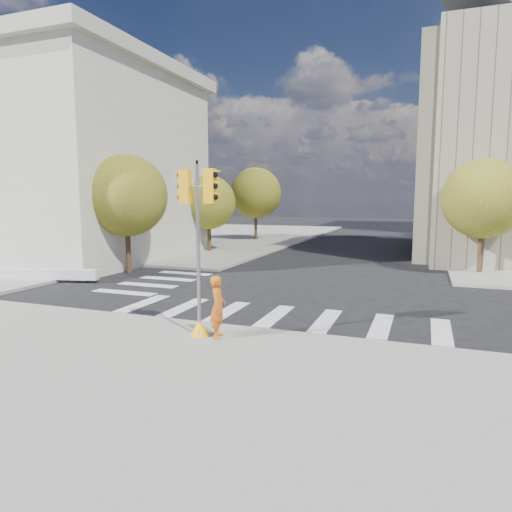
{
  "coord_description": "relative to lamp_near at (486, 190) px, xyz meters",
  "views": [
    {
      "loc": [
        4.69,
        -16.77,
        4.1
      ],
      "look_at": [
        -0.76,
        -2.12,
        2.1
      ],
      "focal_mm": 32.0,
      "sensor_mm": 36.0,
      "label": 1
    }
  ],
  "objects": [
    {
      "name": "traffic_signal",
      "position": [
        -9.28,
        -19.39,
        -2.3
      ],
      "size": [
        1.06,
        0.56,
        4.98
      ],
      "rotation": [
        0.0,
        0.0,
        0.0
      ],
      "color": "#FFA60D",
      "rests_on": "sidewalk_near"
    },
    {
      "name": "sidewalk_near",
      "position": [
        -8.0,
        -25.0,
        -4.5
      ],
      "size": [
        30.0,
        14.0,
        0.15
      ],
      "primitive_type": "cube",
      "color": "gray",
      "rests_on": "ground"
    },
    {
      "name": "tree_lw_mid",
      "position": [
        -18.5,
        0.0,
        -0.82
      ],
      "size": [
        4.0,
        4.0,
        5.77
      ],
      "color": "#382616",
      "rests_on": "ground"
    },
    {
      "name": "classical_building",
      "position": [
        -28.0,
        -6.0,
        1.86
      ],
      "size": [
        19.0,
        15.0,
        12.7
      ],
      "color": "beige",
      "rests_on": "ground"
    },
    {
      "name": "tree_re_near",
      "position": [
        -0.5,
        -4.0,
        -0.53
      ],
      "size": [
        4.2,
        4.2,
        6.16
      ],
      "color": "#382616",
      "rests_on": "ground"
    },
    {
      "name": "sidewalk_far_left",
      "position": [
        -28.0,
        12.0,
        -4.5
      ],
      "size": [
        28.0,
        40.0,
        0.15
      ],
      "primitive_type": "cube",
      "color": "gray",
      "rests_on": "ground"
    },
    {
      "name": "tree_lw_far",
      "position": [
        -18.5,
        10.0,
        -0.04
      ],
      "size": [
        4.8,
        4.8,
        6.95
      ],
      "color": "#382616",
      "rests_on": "ground"
    },
    {
      "name": "planter_wall",
      "position": [
        -21.0,
        -13.82,
        -4.18
      ],
      "size": [
        5.91,
        1.9,
        0.5
      ],
      "primitive_type": "cube",
      "rotation": [
        0.0,
        0.0,
        0.25
      ],
      "color": "silver",
      "rests_on": "sidewalk_left_near"
    },
    {
      "name": "lamp_far",
      "position": [
        0.0,
        14.0,
        0.0
      ],
      "size": [
        0.35,
        0.18,
        8.11
      ],
      "color": "black",
      "rests_on": "sidewalk_far_right"
    },
    {
      "name": "tree_re_far",
      "position": [
        -0.5,
        20.0,
        -0.71
      ],
      "size": [
        4.0,
        4.0,
        5.88
      ],
      "color": "#382616",
      "rests_on": "ground"
    },
    {
      "name": "tree_re_mid",
      "position": [
        -0.5,
        8.0,
        -0.23
      ],
      "size": [
        4.6,
        4.6,
        6.66
      ],
      "color": "#382616",
      "rests_on": "ground"
    },
    {
      "name": "lamp_near",
      "position": [
        0.0,
        0.0,
        0.0
      ],
      "size": [
        0.35,
        0.18,
        8.11
      ],
      "color": "black",
      "rests_on": "sidewalk_far_right"
    },
    {
      "name": "tree_lw_near",
      "position": [
        -18.5,
        -10.0,
        -0.38
      ],
      "size": [
        4.4,
        4.4,
        6.41
      ],
      "color": "#382616",
      "rests_on": "ground"
    },
    {
      "name": "photographer",
      "position": [
        -8.7,
        -19.37,
        -3.54
      ],
      "size": [
        0.61,
        0.75,
        1.79
      ],
      "primitive_type": "imported",
      "rotation": [
        0.0,
        0.0,
        1.88
      ],
      "color": "#CA5A13",
      "rests_on": "sidewalk_near"
    },
    {
      "name": "ground",
      "position": [
        -8.0,
        -14.0,
        -4.58
      ],
      "size": [
        160.0,
        160.0,
        0.0
      ],
      "primitive_type": "plane",
      "color": "black",
      "rests_on": "ground"
    }
  ]
}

